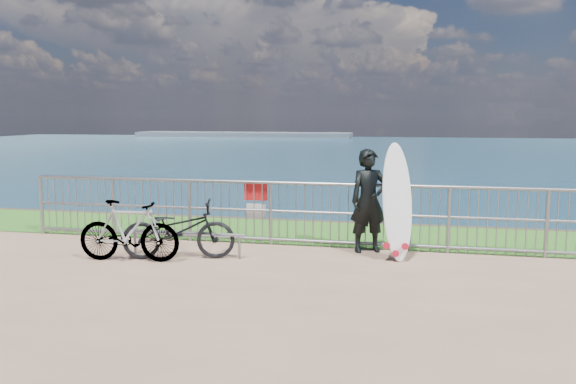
% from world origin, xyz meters
% --- Properties ---
extents(grass_strip, '(120.00, 120.00, 0.00)m').
position_xyz_m(grass_strip, '(0.00, 2.70, 0.01)').
color(grass_strip, '#2B6D1E').
rests_on(grass_strip, ground).
extents(seascape, '(260.00, 260.00, 5.00)m').
position_xyz_m(seascape, '(-43.75, 147.49, -4.03)').
color(seascape, brown).
rests_on(seascape, ground).
extents(railing, '(10.06, 0.10, 1.13)m').
position_xyz_m(railing, '(0.01, 1.60, 0.58)').
color(railing, gray).
rests_on(railing, ground).
extents(surfer, '(0.73, 0.62, 1.71)m').
position_xyz_m(surfer, '(1.20, 1.45, 0.86)').
color(surfer, black).
rests_on(surfer, ground).
extents(surfboard, '(0.61, 0.57, 1.85)m').
position_xyz_m(surfboard, '(1.67, 1.03, 0.85)').
color(surfboard, white).
rests_on(surfboard, ground).
extents(bicycle_near, '(1.86, 1.04, 0.93)m').
position_xyz_m(bicycle_near, '(-1.70, 0.36, 0.46)').
color(bicycle_near, black).
rests_on(bicycle_near, ground).
extents(bicycle_far, '(1.64, 0.60, 0.96)m').
position_xyz_m(bicycle_far, '(-2.39, 0.06, 0.48)').
color(bicycle_far, black).
rests_on(bicycle_far, ground).
extents(bike_rack, '(1.98, 0.05, 0.41)m').
position_xyz_m(bike_rack, '(-1.64, 0.53, 0.34)').
color(bike_rack, gray).
rests_on(bike_rack, ground).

